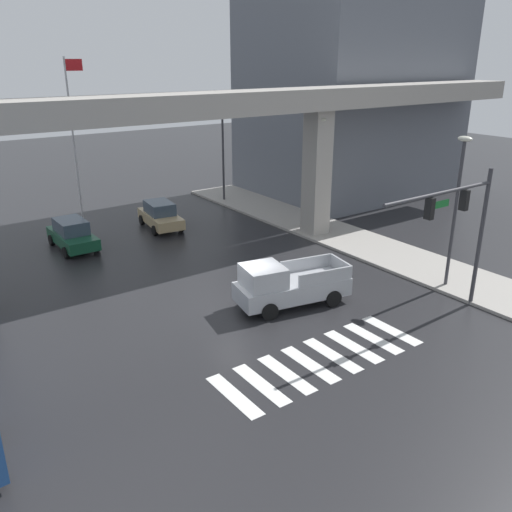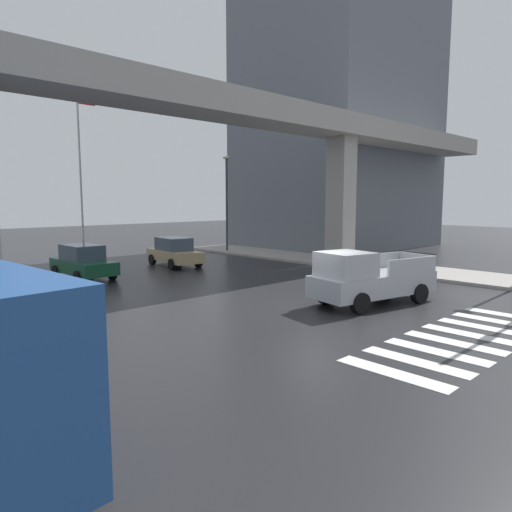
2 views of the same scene
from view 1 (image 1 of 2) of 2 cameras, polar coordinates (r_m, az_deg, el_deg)
name	(u,v)px [view 1 (image 1 of 2)]	position (r m, az deg, el deg)	size (l,w,h in m)	color
ground_plane	(239,307)	(23.96, -1.79, -5.47)	(120.00, 120.00, 0.00)	#232326
crosswalk_stripes	(321,360)	(20.20, 6.98, -10.94)	(8.25, 2.80, 0.01)	silver
elevated_overpass	(169,120)	(26.82, -9.25, 14.16)	(52.97, 2.53, 8.85)	#9E9991
sidewalk_east	(371,247)	(31.83, 12.22, 0.94)	(4.00, 36.00, 0.15)	#9E9991
pickup_truck	(287,285)	(23.70, 3.28, -3.16)	(5.37, 2.85, 2.08)	#A8AAAF
sedan_tan	(160,215)	(35.24, -10.20, 4.32)	(2.34, 4.48, 1.72)	tan
sedan_dark_green	(72,234)	(32.67, -19.06, 2.21)	(2.01, 4.32, 1.72)	#14472D
traffic_signal_mast	(460,217)	(23.26, 21.02, 3.92)	(6.49, 0.32, 6.20)	#38383D
street_lamp_near_corner	(457,195)	(26.17, 20.74, 6.08)	(0.44, 0.70, 7.24)	#38383D
street_lamp_mid_block	(319,164)	(32.21, 6.78, 9.76)	(0.44, 0.70, 7.24)	#38383D
street_lamp_far_north	(223,142)	(40.68, -3.57, 12.10)	(0.44, 0.70, 7.24)	#38383D
flagpole	(74,130)	(37.03, -18.92, 12.60)	(1.16, 0.12, 10.53)	silver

